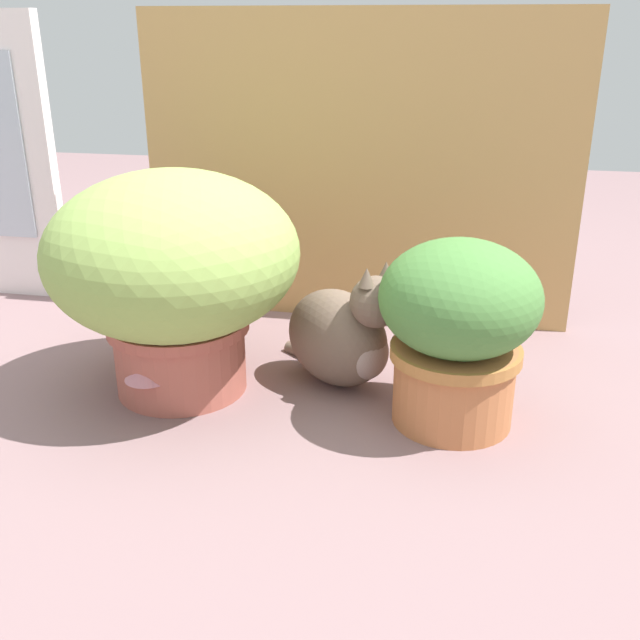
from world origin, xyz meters
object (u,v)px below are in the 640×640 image
(mushroom_ornament_pink, at_px, (148,372))
(grass_planter, at_px, (174,267))
(leafy_planter, at_px, (458,326))
(cat, at_px, (343,335))

(mushroom_ornament_pink, bearing_deg, grass_planter, 75.78)
(mushroom_ornament_pink, bearing_deg, leafy_planter, 7.15)
(leafy_planter, xyz_separation_m, mushroom_ornament_pink, (-0.63, -0.08, -0.12))
(grass_planter, height_order, mushroom_ornament_pink, grass_planter)
(grass_planter, distance_m, mushroom_ornament_pink, 0.23)
(grass_planter, xyz_separation_m, mushroom_ornament_pink, (-0.03, -0.11, -0.20))
(leafy_planter, bearing_deg, cat, 154.61)
(cat, bearing_deg, leafy_planter, -25.39)
(grass_planter, relative_size, mushroom_ornament_pink, 4.43)
(grass_planter, xyz_separation_m, leafy_planter, (0.60, -0.03, -0.07))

